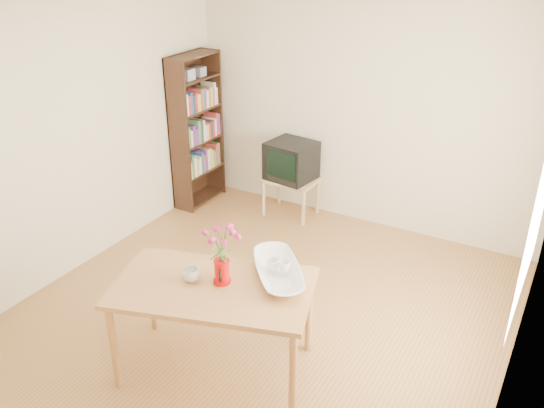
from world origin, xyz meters
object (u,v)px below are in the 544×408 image
Objects in this scene: pitcher at (222,272)px; mug at (191,275)px; table at (214,295)px; bowl at (278,249)px; television at (292,160)px.

mug is at bearing 177.26° from pitcher.
pitcher is 1.50× the size of mug.
bowl reaches higher than table.
television is (-1.08, 2.26, -0.29)m from bowl.
pitcher is at bearing -137.33° from bowl.
pitcher is 0.23m from mug.
table is at bearing -134.16° from bowl.
bowl is at bearing -56.69° from television.
table is at bearing -144.33° from pitcher.
bowl is at bearing 15.39° from pitcher.
bowl reaches higher than mug.
television is at bearing 115.51° from bowl.
mug reaches higher than table.
pitcher is (0.04, 0.07, 0.17)m from table.
bowl reaches higher than television.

